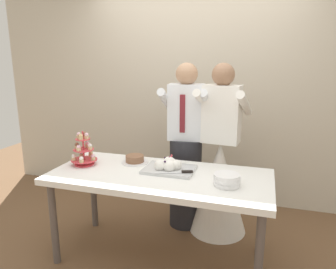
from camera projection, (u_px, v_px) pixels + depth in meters
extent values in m
plane|color=brown|center=(160.00, 257.00, 2.75)|extent=(8.00, 8.00, 0.00)
cube|color=beige|center=(197.00, 80.00, 3.70)|extent=(5.20, 0.10, 2.90)
cube|color=white|center=(159.00, 177.00, 2.58)|extent=(1.80, 0.80, 0.05)
cylinder|color=#564C47|center=(54.00, 223.00, 2.61)|extent=(0.06, 0.06, 0.72)
cylinder|color=#564C47|center=(259.00, 260.00, 2.14)|extent=(0.06, 0.06, 0.72)
cylinder|color=#564C47|center=(94.00, 193.00, 3.20)|extent=(0.06, 0.06, 0.72)
cylinder|color=#564C47|center=(261.00, 216.00, 2.73)|extent=(0.06, 0.06, 0.72)
cylinder|color=#D83F4C|center=(84.00, 164.00, 2.80)|extent=(0.17, 0.17, 0.01)
cylinder|color=#D83F4C|center=(83.00, 148.00, 2.76)|extent=(0.01, 0.01, 0.31)
cylinder|color=#D83F4C|center=(84.00, 160.00, 2.79)|extent=(0.23, 0.23, 0.01)
cylinder|color=#D1B784|center=(93.00, 159.00, 2.77)|extent=(0.04, 0.04, 0.03)
sphere|color=#EAB7C6|center=(93.00, 156.00, 2.76)|extent=(0.04, 0.04, 0.04)
cylinder|color=#D1B784|center=(91.00, 155.00, 2.86)|extent=(0.04, 0.04, 0.03)
sphere|color=#D6B27A|center=(91.00, 153.00, 2.85)|extent=(0.04, 0.04, 0.04)
cylinder|color=#D1B784|center=(82.00, 155.00, 2.86)|extent=(0.04, 0.04, 0.03)
sphere|color=#EAB7C6|center=(81.00, 153.00, 2.85)|extent=(0.04, 0.04, 0.04)
cylinder|color=#D1B784|center=(74.00, 159.00, 2.76)|extent=(0.04, 0.04, 0.03)
sphere|color=white|center=(74.00, 156.00, 2.76)|extent=(0.04, 0.04, 0.04)
cylinder|color=#D1B784|center=(82.00, 161.00, 2.70)|extent=(0.04, 0.04, 0.03)
sphere|color=white|center=(81.00, 158.00, 2.70)|extent=(0.04, 0.04, 0.04)
cylinder|color=#D83F4C|center=(84.00, 149.00, 2.77)|extent=(0.18, 0.18, 0.01)
cylinder|color=#D1B784|center=(90.00, 148.00, 2.75)|extent=(0.04, 0.04, 0.03)
sphere|color=white|center=(90.00, 145.00, 2.75)|extent=(0.04, 0.04, 0.04)
cylinder|color=#D1B784|center=(87.00, 146.00, 2.82)|extent=(0.04, 0.04, 0.03)
sphere|color=#EAB7C6|center=(87.00, 143.00, 2.81)|extent=(0.04, 0.04, 0.04)
cylinder|color=#D1B784|center=(77.00, 147.00, 2.78)|extent=(0.04, 0.04, 0.03)
sphere|color=brown|center=(77.00, 145.00, 2.77)|extent=(0.04, 0.04, 0.04)
cylinder|color=#D1B784|center=(79.00, 149.00, 2.71)|extent=(0.04, 0.04, 0.03)
sphere|color=#EAB7C6|center=(79.00, 147.00, 2.70)|extent=(0.04, 0.04, 0.04)
cylinder|color=#D83F4C|center=(83.00, 139.00, 2.75)|extent=(0.13, 0.13, 0.01)
cylinder|color=#D1B784|center=(87.00, 137.00, 2.73)|extent=(0.04, 0.04, 0.03)
sphere|color=#EAB7C6|center=(86.00, 135.00, 2.73)|extent=(0.04, 0.04, 0.04)
cylinder|color=#D1B784|center=(85.00, 136.00, 2.78)|extent=(0.04, 0.04, 0.03)
sphere|color=brown|center=(84.00, 134.00, 2.77)|extent=(0.04, 0.04, 0.04)
cylinder|color=#D1B784|center=(79.00, 137.00, 2.75)|extent=(0.04, 0.04, 0.03)
sphere|color=#EAB7C6|center=(79.00, 134.00, 2.74)|extent=(0.04, 0.04, 0.04)
cylinder|color=#D1B784|center=(81.00, 138.00, 2.71)|extent=(0.04, 0.04, 0.03)
sphere|color=#D6B27A|center=(81.00, 135.00, 2.70)|extent=(0.04, 0.04, 0.04)
cube|color=silver|center=(169.00, 169.00, 2.64)|extent=(0.42, 0.31, 0.02)
sphere|color=white|center=(176.00, 165.00, 2.61)|extent=(0.09, 0.09, 0.09)
sphere|color=white|center=(174.00, 163.00, 2.69)|extent=(0.07, 0.07, 0.07)
sphere|color=white|center=(166.00, 163.00, 2.67)|extent=(0.08, 0.08, 0.08)
sphere|color=white|center=(160.00, 165.00, 2.61)|extent=(0.10, 0.10, 0.10)
sphere|color=white|center=(169.00, 166.00, 2.58)|extent=(0.10, 0.10, 0.10)
sphere|color=white|center=(169.00, 163.00, 2.63)|extent=(0.11, 0.11, 0.11)
sphere|color=#DB474C|center=(172.00, 155.00, 2.67)|extent=(0.02, 0.02, 0.02)
sphere|color=#2D1938|center=(171.00, 156.00, 2.65)|extent=(0.02, 0.02, 0.02)
sphere|color=#B21923|center=(170.00, 157.00, 2.64)|extent=(0.02, 0.02, 0.02)
sphere|color=#B21923|center=(171.00, 157.00, 2.63)|extent=(0.02, 0.02, 0.02)
sphere|color=#2D1938|center=(165.00, 162.00, 2.57)|extent=(0.02, 0.02, 0.02)
sphere|color=#2D1938|center=(165.00, 158.00, 2.63)|extent=(0.02, 0.02, 0.02)
sphere|color=#2D1938|center=(169.00, 158.00, 2.61)|extent=(0.02, 0.02, 0.02)
cube|color=silver|center=(169.00, 173.00, 2.52)|extent=(0.22, 0.10, 0.00)
cube|color=black|center=(187.00, 172.00, 2.53)|extent=(0.09, 0.05, 0.02)
cylinder|color=white|center=(227.00, 185.00, 2.34)|extent=(0.19, 0.19, 0.01)
cylinder|color=white|center=(227.00, 183.00, 2.33)|extent=(0.19, 0.19, 0.01)
cylinder|color=white|center=(226.00, 182.00, 2.33)|extent=(0.19, 0.19, 0.01)
cylinder|color=white|center=(227.00, 180.00, 2.33)|extent=(0.19, 0.19, 0.01)
cylinder|color=white|center=(227.00, 179.00, 2.32)|extent=(0.19, 0.19, 0.01)
cylinder|color=white|center=(227.00, 178.00, 2.32)|extent=(0.19, 0.19, 0.01)
cylinder|color=white|center=(227.00, 176.00, 2.32)|extent=(0.19, 0.19, 0.01)
cylinder|color=white|center=(227.00, 175.00, 2.32)|extent=(0.19, 0.19, 0.01)
cylinder|color=white|center=(135.00, 162.00, 2.85)|extent=(0.24, 0.24, 0.01)
cylinder|color=brown|center=(135.00, 159.00, 2.84)|extent=(0.17, 0.17, 0.06)
cylinder|color=#232328|center=(185.00, 183.00, 3.21)|extent=(0.32, 0.32, 0.92)
cube|color=white|center=(186.00, 112.00, 3.04)|extent=(0.36, 0.23, 0.54)
sphere|color=tan|center=(187.00, 74.00, 2.96)|extent=(0.21, 0.21, 0.21)
cylinder|color=white|center=(166.00, 100.00, 3.06)|extent=(0.13, 0.49, 0.28)
cylinder|color=white|center=(205.00, 101.00, 2.99)|extent=(0.13, 0.49, 0.28)
cube|color=maroon|center=(182.00, 114.00, 2.95)|extent=(0.05, 0.02, 0.36)
cone|color=white|center=(219.00, 187.00, 3.10)|extent=(0.56, 0.56, 0.92)
cube|color=white|center=(222.00, 114.00, 2.93)|extent=(0.36, 0.24, 0.54)
sphere|color=#997054|center=(223.00, 74.00, 2.84)|extent=(0.21, 0.21, 0.21)
cylinder|color=white|center=(204.00, 102.00, 2.97)|extent=(0.13, 0.49, 0.28)
cylinder|color=white|center=(244.00, 104.00, 2.82)|extent=(0.13, 0.49, 0.28)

